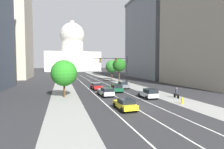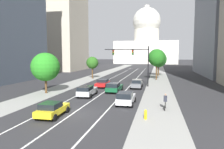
# 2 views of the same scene
# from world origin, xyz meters

# --- Properties ---
(ground_plane) EXTENTS (400.00, 400.00, 0.00)m
(ground_plane) POSITION_xyz_m (0.00, 40.00, 0.00)
(ground_plane) COLOR #2B2B2D
(sidewalk_left) EXTENTS (4.48, 130.00, 0.01)m
(sidewalk_left) POSITION_xyz_m (-8.36, 35.00, 0.01)
(sidewalk_left) COLOR gray
(sidewalk_left) RESTS_ON ground
(sidewalk_right) EXTENTS (4.48, 130.00, 0.01)m
(sidewalk_right) POSITION_xyz_m (8.36, 35.00, 0.01)
(sidewalk_right) COLOR gray
(sidewalk_right) RESTS_ON ground
(lane_stripe_left) EXTENTS (0.16, 90.00, 0.01)m
(lane_stripe_left) POSITION_xyz_m (-3.06, 25.00, 0.01)
(lane_stripe_left) COLOR white
(lane_stripe_left) RESTS_ON ground
(lane_stripe_center) EXTENTS (0.16, 90.00, 0.01)m
(lane_stripe_center) POSITION_xyz_m (0.00, 25.00, 0.01)
(lane_stripe_center) COLOR white
(lane_stripe_center) RESTS_ON ground
(lane_stripe_right) EXTENTS (0.16, 90.00, 0.01)m
(lane_stripe_right) POSITION_xyz_m (3.06, 25.00, 0.01)
(lane_stripe_right) COLOR white
(lane_stripe_right) RESTS_ON ground
(office_tower_far_left) EXTENTS (15.52, 19.47, 44.76)m
(office_tower_far_left) POSITION_xyz_m (-27.77, 54.57, 22.42)
(office_tower_far_left) COLOR #B7AD99
(office_tower_far_left) RESTS_ON ground
(office_tower_far_right) EXTENTS (16.36, 29.31, 32.67)m
(office_tower_far_right) POSITION_xyz_m (28.18, 45.35, 16.37)
(office_tower_far_right) COLOR gray
(office_tower_far_right) RESTS_ON ground
(capitol_building) EXTENTS (40.03, 29.57, 39.09)m
(capitol_building) POSITION_xyz_m (0.00, 126.39, 13.67)
(capitol_building) COLOR beige
(capitol_building) RESTS_ON ground
(car_silver) EXTENTS (2.19, 4.74, 1.53)m
(car_silver) POSITION_xyz_m (-1.52, 8.55, 0.81)
(car_silver) COLOR #B2B5BA
(car_silver) RESTS_ON ground
(car_yellow) EXTENTS (2.08, 4.10, 1.40)m
(car_yellow) POSITION_xyz_m (-1.53, -1.24, 0.72)
(car_yellow) COLOR yellow
(car_yellow) RESTS_ON ground
(car_white) EXTENTS (1.98, 4.04, 1.59)m
(car_white) POSITION_xyz_m (4.59, 4.76, 0.82)
(car_white) COLOR silver
(car_white) RESTS_ON ground
(car_gray) EXTENTS (1.95, 4.28, 1.50)m
(car_gray) POSITION_xyz_m (4.59, 17.36, 0.77)
(car_gray) COLOR slate
(car_gray) RESTS_ON ground
(car_green) EXTENTS (2.15, 4.80, 1.49)m
(car_green) POSITION_xyz_m (1.52, 12.71, 0.77)
(car_green) COLOR #14512D
(car_green) RESTS_ON ground
(car_red) EXTENTS (2.14, 4.39, 1.41)m
(car_red) POSITION_xyz_m (-1.53, 17.13, 0.73)
(car_red) COLOR red
(car_red) RESTS_ON ground
(traffic_signal_mast) EXTENTS (8.30, 0.39, 7.42)m
(traffic_signal_mast) POSITION_xyz_m (3.91, 19.68, 5.28)
(traffic_signal_mast) COLOR black
(traffic_signal_mast) RESTS_ON ground
(fire_hydrant) EXTENTS (0.26, 0.35, 0.91)m
(fire_hydrant) POSITION_xyz_m (7.16, -0.21, 0.46)
(fire_hydrant) COLOR yellow
(fire_hydrant) RESTS_ON ground
(cyclist) EXTENTS (0.38, 1.70, 1.72)m
(cyclist) POSITION_xyz_m (9.01, 3.69, 0.85)
(cyclist) COLOR black
(cyclist) RESTS_ON ground
(street_tree_mid_left) EXTENTS (4.30, 4.30, 6.16)m
(street_tree_mid_left) POSITION_xyz_m (-8.41, 9.50, 4.00)
(street_tree_mid_left) COLOR #51381E
(street_tree_mid_left) RESTS_ON ground
(street_tree_mid_right) EXTENTS (4.42, 4.42, 6.80)m
(street_tree_mid_right) POSITION_xyz_m (8.27, 39.83, 4.58)
(street_tree_mid_right) COLOR #51381E
(street_tree_mid_right) RESTS_ON ground
(street_tree_near_left) EXTENTS (2.95, 2.95, 5.36)m
(street_tree_near_left) POSITION_xyz_m (-7.57, 29.71, 3.86)
(street_tree_near_left) COLOR #51381E
(street_tree_near_left) RESTS_ON ground
(street_tree_far_right) EXTENTS (3.96, 3.96, 7.14)m
(street_tree_far_right) POSITION_xyz_m (7.84, 30.22, 5.14)
(street_tree_far_right) COLOR #51381E
(street_tree_far_right) RESTS_ON ground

